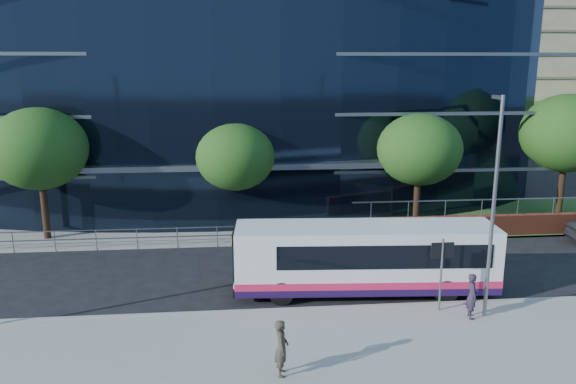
{
  "coord_description": "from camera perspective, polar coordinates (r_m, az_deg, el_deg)",
  "views": [
    {
      "loc": [
        -2.93,
        -20.44,
        9.28
      ],
      "look_at": [
        -0.29,
        8.0,
        2.56
      ],
      "focal_mm": 35.0,
      "sensor_mm": 36.0,
      "label": 1
    }
  ],
  "objects": [
    {
      "name": "pedestrian",
      "position": [
        21.62,
        18.18,
        -9.99
      ],
      "size": [
        0.49,
        0.67,
        1.69
      ],
      "primitive_type": "imported",
      "rotation": [
        0.0,
        0.0,
        1.43
      ],
      "color": "#271F2F",
      "rests_on": "pavement_near"
    },
    {
      "name": "apartment_block",
      "position": [
        85.17,
        19.49,
        13.75
      ],
      "size": [
        60.0,
        42.0,
        30.0
      ],
      "color": "#2D511E",
      "rests_on": "ground"
    },
    {
      "name": "guard_railings",
      "position": [
        29.16,
        -15.12,
        -4.09
      ],
      "size": [
        24.0,
        0.05,
        1.1
      ],
      "color": "slate",
      "rests_on": "ground"
    },
    {
      "name": "pedestrian_b",
      "position": [
        17.15,
        -0.67,
        -15.53
      ],
      "size": [
        0.46,
        0.67,
        1.75
      ],
      "primitive_type": "imported",
      "rotation": [
        0.0,
        0.0,
        1.5
      ],
      "color": "#373126",
      "rests_on": "pavement_near"
    },
    {
      "name": "street_sign",
      "position": [
        21.48,
        15.37,
        -6.64
      ],
      "size": [
        0.85,
        0.09,
        2.8
      ],
      "color": "slate",
      "rests_on": "pavement_near"
    },
    {
      "name": "tree_far_d",
      "position": [
        36.08,
        26.51,
        5.35
      ],
      "size": [
        5.28,
        5.28,
        7.44
      ],
      "color": "black",
      "rests_on": "ground"
    },
    {
      "name": "tree_far_a",
      "position": [
        31.43,
        -23.99,
        4.02
      ],
      "size": [
        4.95,
        4.95,
        6.98
      ],
      "color": "black",
      "rests_on": "ground"
    },
    {
      "name": "yellow_line_outer",
      "position": [
        21.92,
        2.94,
        -11.81
      ],
      "size": [
        80.0,
        0.08,
        0.01
      ],
      "primitive_type": "cube",
      "color": "gold",
      "rests_on": "ground"
    },
    {
      "name": "tree_dist_e",
      "position": [
        66.34,
        18.88,
        8.45
      ],
      "size": [
        4.62,
        4.62,
        6.51
      ],
      "color": "black",
      "rests_on": "ground"
    },
    {
      "name": "ground",
      "position": [
        22.64,
        2.65,
        -10.97
      ],
      "size": [
        200.0,
        200.0,
        0.0
      ],
      "primitive_type": "plane",
      "color": "black",
      "rests_on": "ground"
    },
    {
      "name": "kerb",
      "position": [
        21.71,
        3.02,
        -11.85
      ],
      "size": [
        80.0,
        0.25,
        0.16
      ],
      "primitive_type": "cube",
      "color": "gray",
      "rests_on": "ground"
    },
    {
      "name": "far_forecourt",
      "position": [
        32.91,
        -10.46,
        -3.27
      ],
      "size": [
        50.0,
        8.0,
        0.1
      ],
      "primitive_type": "cube",
      "color": "gray",
      "rests_on": "ground"
    },
    {
      "name": "tree_far_c",
      "position": [
        31.43,
        13.21,
        4.21
      ],
      "size": [
        4.62,
        4.62,
        6.51
      ],
      "color": "black",
      "rests_on": "ground"
    },
    {
      "name": "yellow_line_inner",
      "position": [
        22.05,
        2.89,
        -11.64
      ],
      "size": [
        80.0,
        0.08,
        0.01
      ],
      "primitive_type": "cube",
      "color": "gold",
      "rests_on": "ground"
    },
    {
      "name": "streetlight_east",
      "position": [
        20.9,
        20.16,
        -0.97
      ],
      "size": [
        0.15,
        0.77,
        8.0
      ],
      "color": "slate",
      "rests_on": "pavement_near"
    },
    {
      "name": "tree_far_b",
      "position": [
        30.37,
        -5.37,
        3.58
      ],
      "size": [
        4.29,
        4.29,
        6.05
      ],
      "color": "black",
      "rests_on": "ground"
    },
    {
      "name": "city_bus",
      "position": [
        23.02,
        8.07,
        -6.63
      ],
      "size": [
        10.63,
        3.06,
        2.84
      ],
      "rotation": [
        0.0,
        0.0,
        -0.06
      ],
      "color": "silver",
      "rests_on": "ground"
    },
    {
      "name": "pavement_near",
      "position": [
        18.22,
        4.91,
        -17.17
      ],
      "size": [
        80.0,
        8.0,
        0.15
      ],
      "primitive_type": "cube",
      "color": "gray",
      "rests_on": "ground"
    },
    {
      "name": "glass_office",
      "position": [
        41.32,
        -6.92,
        11.38
      ],
      "size": [
        44.0,
        23.1,
        16.0
      ],
      "color": "black",
      "rests_on": "ground"
    }
  ]
}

